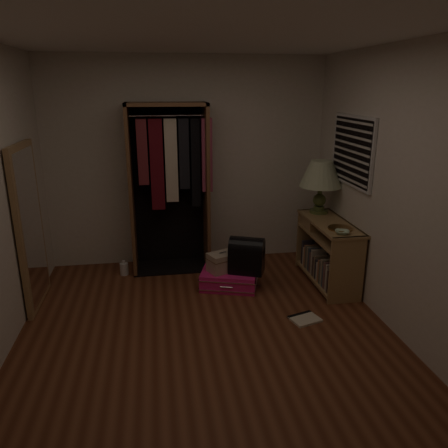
{
  "coord_description": "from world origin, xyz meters",
  "views": [
    {
      "loc": [
        -0.42,
        -3.5,
        2.22
      ],
      "look_at": [
        0.3,
        0.95,
        0.8
      ],
      "focal_mm": 35.0,
      "sensor_mm": 36.0,
      "label": 1
    }
  ],
  "objects_px": {
    "console_bookshelf": "(327,250)",
    "black_bag": "(247,254)",
    "floor_mirror": "(30,227)",
    "table_lamp": "(321,175)",
    "train_case": "(222,262)",
    "white_jug": "(124,269)",
    "open_wardrobe": "(171,174)",
    "pink_suitcase": "(229,279)"
  },
  "relations": [
    {
      "from": "console_bookshelf",
      "to": "black_bag",
      "type": "xyz_separation_m",
      "value": [
        -0.97,
        -0.04,
        0.02
      ]
    },
    {
      "from": "console_bookshelf",
      "to": "table_lamp",
      "type": "bearing_deg",
      "value": 89.13
    },
    {
      "from": "open_wardrobe",
      "to": "black_bag",
      "type": "distance_m",
      "value": 1.36
    },
    {
      "from": "open_wardrobe",
      "to": "table_lamp",
      "type": "xyz_separation_m",
      "value": [
        1.76,
        -0.39,
        0.01
      ]
    },
    {
      "from": "floor_mirror",
      "to": "pink_suitcase",
      "type": "distance_m",
      "value": 2.21
    },
    {
      "from": "pink_suitcase",
      "to": "black_bag",
      "type": "height_order",
      "value": "black_bag"
    },
    {
      "from": "pink_suitcase",
      "to": "table_lamp",
      "type": "height_order",
      "value": "table_lamp"
    },
    {
      "from": "table_lamp",
      "to": "pink_suitcase",
      "type": "bearing_deg",
      "value": -164.6
    },
    {
      "from": "console_bookshelf",
      "to": "black_bag",
      "type": "distance_m",
      "value": 0.97
    },
    {
      "from": "table_lamp",
      "to": "white_jug",
      "type": "distance_m",
      "value": 2.65
    },
    {
      "from": "open_wardrobe",
      "to": "floor_mirror",
      "type": "height_order",
      "value": "open_wardrobe"
    },
    {
      "from": "pink_suitcase",
      "to": "table_lamp",
      "type": "bearing_deg",
      "value": 32.31
    },
    {
      "from": "open_wardrobe",
      "to": "table_lamp",
      "type": "height_order",
      "value": "open_wardrobe"
    },
    {
      "from": "console_bookshelf",
      "to": "floor_mirror",
      "type": "relative_size",
      "value": 0.66
    },
    {
      "from": "pink_suitcase",
      "to": "table_lamp",
      "type": "relative_size",
      "value": 1.17
    },
    {
      "from": "train_case",
      "to": "black_bag",
      "type": "relative_size",
      "value": 0.85
    },
    {
      "from": "console_bookshelf",
      "to": "open_wardrobe",
      "type": "distance_m",
      "value": 2.06
    },
    {
      "from": "console_bookshelf",
      "to": "pink_suitcase",
      "type": "bearing_deg",
      "value": 178.99
    },
    {
      "from": "floor_mirror",
      "to": "black_bag",
      "type": "xyz_separation_m",
      "value": [
        2.27,
        0.0,
        -0.44
      ]
    },
    {
      "from": "table_lamp",
      "to": "white_jug",
      "type": "bearing_deg",
      "value": 174.73
    },
    {
      "from": "floor_mirror",
      "to": "black_bag",
      "type": "relative_size",
      "value": 3.77
    },
    {
      "from": "floor_mirror",
      "to": "table_lamp",
      "type": "distance_m",
      "value": 3.29
    },
    {
      "from": "console_bookshelf",
      "to": "table_lamp",
      "type": "distance_m",
      "value": 0.89
    },
    {
      "from": "console_bookshelf",
      "to": "white_jug",
      "type": "relative_size",
      "value": 6.15
    },
    {
      "from": "floor_mirror",
      "to": "black_bag",
      "type": "distance_m",
      "value": 2.31
    },
    {
      "from": "console_bookshelf",
      "to": "white_jug",
      "type": "height_order",
      "value": "console_bookshelf"
    },
    {
      "from": "floor_mirror",
      "to": "table_lamp",
      "type": "height_order",
      "value": "floor_mirror"
    },
    {
      "from": "floor_mirror",
      "to": "table_lamp",
      "type": "xyz_separation_m",
      "value": [
        3.24,
        0.38,
        0.37
      ]
    },
    {
      "from": "console_bookshelf",
      "to": "open_wardrobe",
      "type": "bearing_deg",
      "value": 157.33
    },
    {
      "from": "black_bag",
      "to": "train_case",
      "type": "bearing_deg",
      "value": -172.66
    },
    {
      "from": "black_bag",
      "to": "console_bookshelf",
      "type": "bearing_deg",
      "value": 25.04
    },
    {
      "from": "open_wardrobe",
      "to": "white_jug",
      "type": "bearing_deg",
      "value": -164.82
    },
    {
      "from": "console_bookshelf",
      "to": "train_case",
      "type": "bearing_deg",
      "value": 178.31
    },
    {
      "from": "console_bookshelf",
      "to": "train_case",
      "type": "height_order",
      "value": "console_bookshelf"
    },
    {
      "from": "table_lamp",
      "to": "black_bag",
      "type": "bearing_deg",
      "value": -158.68
    },
    {
      "from": "open_wardrobe",
      "to": "floor_mirror",
      "type": "bearing_deg",
      "value": -152.6
    },
    {
      "from": "open_wardrobe",
      "to": "pink_suitcase",
      "type": "distance_m",
      "value": 1.44
    },
    {
      "from": "console_bookshelf",
      "to": "pink_suitcase",
      "type": "xyz_separation_m",
      "value": [
        -1.16,
        0.02,
        -0.3
      ]
    },
    {
      "from": "floor_mirror",
      "to": "white_jug",
      "type": "height_order",
      "value": "floor_mirror"
    },
    {
      "from": "pink_suitcase",
      "to": "train_case",
      "type": "relative_size",
      "value": 1.96
    },
    {
      "from": "console_bookshelf",
      "to": "open_wardrobe",
      "type": "xyz_separation_m",
      "value": [
        -1.75,
        0.73,
        0.81
      ]
    },
    {
      "from": "train_case",
      "to": "white_jug",
      "type": "xyz_separation_m",
      "value": [
        -1.15,
        0.52,
        -0.23
      ]
    }
  ]
}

